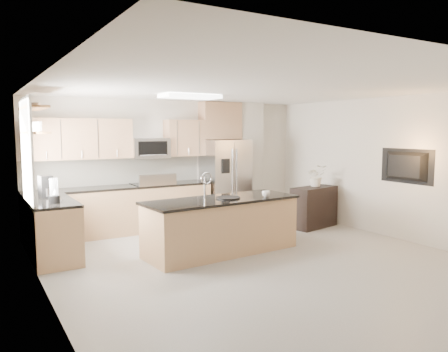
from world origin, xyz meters
TOP-DOWN VIEW (x-y plane):
  - floor at (0.00, 0.00)m, footprint 6.50×6.50m
  - ceiling at (0.00, 0.00)m, footprint 6.00×6.50m
  - wall_back at (0.00, 3.25)m, footprint 6.00×0.02m
  - wall_left at (-3.00, 0.00)m, footprint 0.02×6.50m
  - wall_right at (3.00, 0.00)m, footprint 0.02×6.50m
  - back_counter at (-1.23, 2.93)m, footprint 3.55×0.66m
  - left_counter at (-2.67, 1.85)m, footprint 0.66×1.50m
  - range at (-0.60, 2.92)m, footprint 0.76×0.64m
  - upper_cabinets at (-1.30, 3.09)m, footprint 3.50×0.33m
  - microwave at (-0.60, 3.04)m, footprint 0.76×0.40m
  - refrigerator at (1.06, 2.87)m, footprint 0.92×0.78m
  - partition_column at (1.82, 3.10)m, footprint 0.60×0.30m
  - window at (-2.98, 1.85)m, footprint 0.04×1.15m
  - shelf_lower at (-2.85, 1.95)m, footprint 0.30×1.20m
  - shelf_upper at (-2.85, 1.95)m, footprint 0.30×1.20m
  - ceiling_fixture at (-0.40, 1.60)m, footprint 1.00×0.50m
  - island at (-0.24, 0.81)m, footprint 2.62×1.10m
  - credenza at (2.33, 1.45)m, footprint 1.11×0.64m
  - cup at (0.46, 0.56)m, footprint 0.17×0.17m
  - platter at (-0.14, 0.76)m, footprint 0.46×0.46m
  - blender at (-2.67, 1.51)m, footprint 0.16×0.16m
  - kettle at (-2.62, 1.71)m, footprint 0.18×0.18m
  - coffee_maker at (-2.69, 2.14)m, footprint 0.21×0.25m
  - bowl at (-2.85, 2.09)m, footprint 0.44×0.44m
  - flower_vase at (2.42, 1.50)m, footprint 0.76×0.72m
  - television at (2.91, -0.20)m, footprint 0.14×1.08m

SIDE VIEW (x-z plane):
  - floor at x=0.00m, z-range 0.00..0.00m
  - credenza at x=2.33m, z-range 0.00..0.83m
  - island at x=-0.24m, z-range -0.21..1.10m
  - left_counter at x=-2.67m, z-range 0.00..0.92m
  - back_counter at x=-1.23m, z-range -0.25..1.19m
  - range at x=-0.60m, z-range -0.10..1.04m
  - refrigerator at x=1.06m, z-range 0.00..1.78m
  - platter at x=-0.14m, z-range 0.89..0.91m
  - cup at x=0.46m, z-range 0.89..0.99m
  - kettle at x=-2.62m, z-range 0.91..1.13m
  - blender at x=-2.67m, z-range 0.90..1.26m
  - coffee_maker at x=-2.69m, z-range 0.91..1.26m
  - flower_vase at x=2.42m, z-range 0.83..1.50m
  - wall_back at x=0.00m, z-range 0.00..2.60m
  - wall_left at x=-3.00m, z-range 0.00..2.60m
  - wall_right at x=3.00m, z-range 0.00..2.60m
  - partition_column at x=1.82m, z-range 0.00..2.60m
  - television at x=2.91m, z-range 1.04..1.66m
  - microwave at x=-0.60m, z-range 1.43..1.83m
  - window at x=-2.98m, z-range 0.83..2.47m
  - upper_cabinets at x=-1.30m, z-range 1.45..2.20m
  - shelf_lower at x=-2.85m, z-range 1.93..1.97m
  - shelf_upper at x=-2.85m, z-range 2.30..2.34m
  - bowl at x=-2.85m, z-range 2.34..2.42m
  - ceiling_fixture at x=-0.40m, z-range 2.53..2.59m
  - ceiling at x=0.00m, z-range 2.59..2.61m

